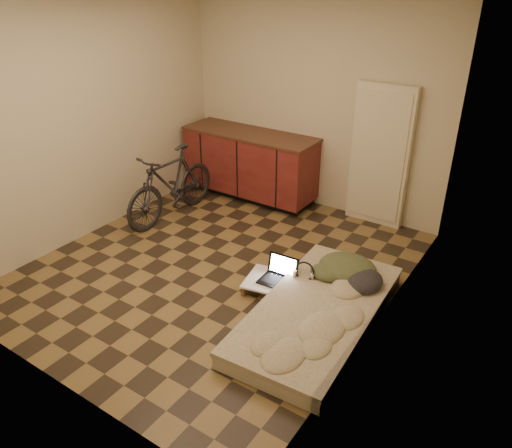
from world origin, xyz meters
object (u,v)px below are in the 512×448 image
Objects in this scene: bicycle at (171,181)px; laptop at (279,275)px; futon at (317,313)px; lap_desk at (281,283)px.

bicycle reaches higher than laptop.
bicycle is 0.75× the size of futon.
lap_desk is at bearing -17.11° from bicycle.
lap_desk is (-0.51, 0.20, 0.01)m from futon.
futon reaches higher than lap_desk.
lap_desk is (1.99, -0.65, -0.39)m from bicycle.
laptop is at bearing 154.67° from futon.
bicycle is 1.99× the size of lap_desk.
futon is at bearing -33.32° from lap_desk.
laptop is at bearing -16.86° from bicycle.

